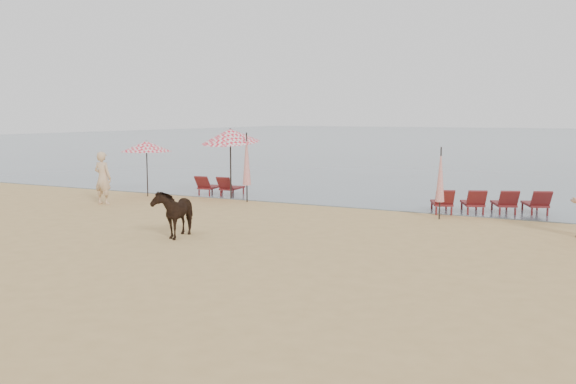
% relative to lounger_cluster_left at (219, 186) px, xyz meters
% --- Properties ---
extents(ground, '(120.00, 120.00, 0.00)m').
position_rel_lounger_cluster_left_xyz_m(ground, '(6.06, -10.69, -0.38)').
color(ground, tan).
rests_on(ground, ground).
extents(sea, '(160.00, 140.00, 0.06)m').
position_rel_lounger_cluster_left_xyz_m(sea, '(6.06, 69.31, -0.38)').
color(sea, '#51606B').
rests_on(sea, ground).
extents(lounger_cluster_left, '(1.67, 1.62, 0.54)m').
position_rel_lounger_cluster_left_xyz_m(lounger_cluster_left, '(0.00, 0.00, 0.00)').
color(lounger_cluster_left, maroon).
rests_on(lounger_cluster_left, ground).
extents(lounger_cluster_right, '(3.84, 2.74, 0.56)m').
position_rel_lounger_cluster_left_xyz_m(lounger_cluster_right, '(10.31, 0.11, 0.01)').
color(lounger_cluster_right, maroon).
rests_on(lounger_cluster_right, ground).
extents(umbrella_open_left_a, '(1.91, 1.91, 2.18)m').
position_rel_lounger_cluster_left_xyz_m(umbrella_open_left_a, '(-2.38, -1.45, 1.58)').
color(umbrella_open_left_a, black).
rests_on(umbrella_open_left_a, ground).
extents(umbrella_open_left_b, '(2.17, 2.21, 2.77)m').
position_rel_lounger_cluster_left_xyz_m(umbrella_open_left_b, '(0.96, -0.64, 2.02)').
color(umbrella_open_left_b, black).
rests_on(umbrella_open_left_b, ground).
extents(umbrella_closed_left, '(0.31, 0.31, 2.54)m').
position_rel_lounger_cluster_left_xyz_m(umbrella_closed_left, '(1.89, -1.00, 1.18)').
color(umbrella_closed_left, black).
rests_on(umbrella_closed_left, ground).
extents(umbrella_closed_right, '(0.27, 0.27, 2.21)m').
position_rel_lounger_cluster_left_xyz_m(umbrella_closed_right, '(9.15, -1.63, 0.98)').
color(umbrella_closed_right, black).
rests_on(umbrella_closed_right, ground).
extents(cow, '(1.03, 1.63, 1.28)m').
position_rel_lounger_cluster_left_xyz_m(cow, '(3.72, -7.63, 0.26)').
color(cow, black).
rests_on(cow, ground).
extents(beachgoer_left, '(0.71, 0.48, 1.88)m').
position_rel_lounger_cluster_left_xyz_m(beachgoer_left, '(-2.32, -3.92, 0.56)').
color(beachgoer_left, tan).
rests_on(beachgoer_left, ground).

